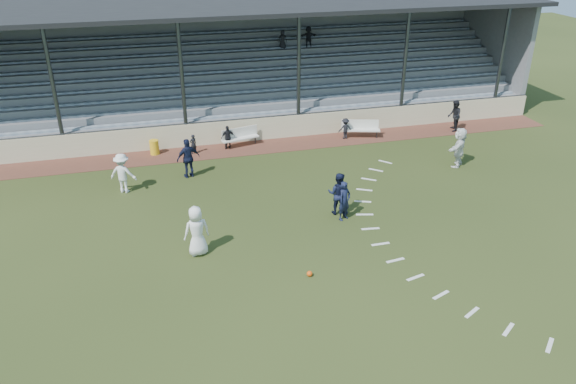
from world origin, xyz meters
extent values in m
plane|color=#293415|center=(0.00, 0.00, 0.00)|extent=(90.00, 90.00, 0.00)
cube|color=#522B21|center=(0.00, 10.50, 0.01)|extent=(34.00, 2.00, 0.02)
cube|color=beige|center=(0.00, 11.55, 0.60)|extent=(34.00, 0.18, 1.20)
cube|color=silver|center=(-0.35, 10.81, 0.45)|extent=(2.04, 0.88, 0.06)
cube|color=silver|center=(-0.35, 11.03, 0.70)|extent=(1.95, 0.55, 0.54)
cylinder|color=#32363B|center=(-1.17, 10.60, 0.22)|extent=(0.06, 0.06, 0.40)
cylinder|color=#32363B|center=(0.48, 11.02, 0.22)|extent=(0.06, 0.06, 0.40)
cube|color=silver|center=(6.17, 10.39, 0.45)|extent=(2.03, 0.94, 0.06)
cube|color=silver|center=(6.17, 10.61, 0.70)|extent=(1.94, 0.62, 0.54)
cylinder|color=#32363B|center=(5.35, 10.63, 0.22)|extent=(0.06, 0.06, 0.40)
cylinder|color=#32363B|center=(6.98, 10.15, 0.22)|extent=(0.06, 0.06, 0.40)
cylinder|color=gold|center=(-4.71, 10.89, 0.39)|extent=(0.46, 0.46, 0.73)
sphere|color=#E34D0D|center=(-0.26, -1.28, 0.10)|extent=(0.19, 0.19, 0.19)
imported|color=white|center=(-3.68, 1.08, 0.93)|extent=(1.00, 0.75, 1.86)
imported|color=black|center=(2.19, 2.15, 0.81)|extent=(0.70, 0.63, 1.62)
imported|color=black|center=(2.12, 2.67, 0.88)|extent=(1.07, 1.00, 1.76)
imported|color=white|center=(-6.18, 6.88, 0.89)|extent=(1.31, 1.06, 1.77)
imported|color=black|center=(-3.30, 7.73, 0.92)|extent=(1.17, 0.74, 1.85)
imported|color=white|center=(9.25, 5.71, 0.96)|extent=(1.66, 1.66, 1.92)
imported|color=black|center=(11.52, 10.12, 0.88)|extent=(0.92, 1.02, 1.72)
imported|color=black|center=(-2.81, 10.45, 0.53)|extent=(0.44, 0.37, 1.01)
imported|color=black|center=(-1.00, 10.72, 0.62)|extent=(0.74, 0.39, 1.21)
imported|color=black|center=(5.29, 10.50, 0.59)|extent=(0.74, 0.43, 1.13)
cube|color=slate|center=(0.00, 12.10, 0.60)|extent=(34.00, 0.80, 1.20)
cube|color=gray|center=(0.00, 12.20, 1.25)|extent=(33.00, 0.28, 0.10)
cube|color=slate|center=(0.00, 12.90, 0.80)|extent=(34.00, 0.80, 1.60)
cube|color=gray|center=(0.00, 13.00, 1.65)|extent=(33.00, 0.28, 0.10)
cube|color=slate|center=(0.00, 13.70, 1.00)|extent=(34.00, 0.80, 2.00)
cube|color=gray|center=(0.00, 13.80, 2.05)|extent=(33.00, 0.28, 0.10)
cube|color=slate|center=(0.00, 14.50, 1.20)|extent=(34.00, 0.80, 2.40)
cube|color=gray|center=(0.00, 14.60, 2.45)|extent=(33.00, 0.28, 0.10)
cube|color=slate|center=(0.00, 15.30, 1.40)|extent=(34.00, 0.80, 2.80)
cube|color=gray|center=(0.00, 15.40, 2.85)|extent=(33.00, 0.28, 0.10)
cube|color=slate|center=(0.00, 16.10, 1.60)|extent=(34.00, 0.80, 3.20)
cube|color=gray|center=(0.00, 16.20, 3.25)|extent=(33.00, 0.28, 0.10)
cube|color=slate|center=(0.00, 16.90, 1.80)|extent=(34.00, 0.80, 3.60)
cube|color=gray|center=(0.00, 17.00, 3.65)|extent=(33.00, 0.28, 0.10)
cube|color=slate|center=(0.00, 17.70, 2.00)|extent=(34.00, 0.80, 4.00)
cube|color=gray|center=(0.00, 17.80, 4.05)|extent=(33.00, 0.28, 0.10)
cube|color=slate|center=(0.00, 18.50, 2.20)|extent=(34.00, 0.80, 4.40)
cube|color=gray|center=(0.00, 18.60, 4.45)|extent=(33.00, 0.28, 0.10)
cube|color=slate|center=(0.00, 19.10, 3.20)|extent=(34.00, 0.40, 6.40)
cube|color=slate|center=(16.85, 15.50, 3.20)|extent=(0.30, 7.80, 6.40)
cube|color=black|center=(0.00, 15.20, 6.50)|extent=(34.60, 9.00, 0.22)
cylinder|color=#32363B|center=(-9.00, 11.65, 3.25)|extent=(0.20, 0.20, 6.50)
cylinder|color=#32363B|center=(-3.00, 11.65, 3.25)|extent=(0.20, 0.20, 6.50)
cylinder|color=#32363B|center=(3.00, 11.65, 3.25)|extent=(0.20, 0.20, 6.50)
cylinder|color=#32363B|center=(9.00, 11.65, 3.25)|extent=(0.20, 0.20, 6.50)
cylinder|color=#32363B|center=(15.00, 11.65, 3.25)|extent=(0.20, 0.20, 6.50)
cylinder|color=#32363B|center=(0.00, 11.55, 1.25)|extent=(34.00, 0.05, 0.05)
imported|color=black|center=(3.49, 16.94, 4.14)|extent=(0.61, 0.50, 1.08)
imported|color=black|center=(5.10, 16.94, 4.22)|extent=(1.18, 0.48, 1.24)
cube|color=silver|center=(6.12, 7.01, 0.01)|extent=(0.54, 0.61, 0.01)
cube|color=silver|center=(5.29, 6.22, 0.01)|extent=(0.59, 0.56, 0.01)
cube|color=silver|center=(4.57, 5.34, 0.01)|extent=(0.64, 0.51, 0.01)
cube|color=silver|center=(3.96, 4.38, 0.01)|extent=(0.67, 0.44, 0.01)
cube|color=silver|center=(3.48, 3.34, 0.01)|extent=(0.70, 0.37, 0.01)
cube|color=silver|center=(3.13, 2.26, 0.01)|extent=(0.71, 0.29, 0.01)
cube|color=silver|center=(2.92, 1.14, 0.01)|extent=(0.71, 0.21, 0.01)
cube|color=silver|center=(2.85, 0.00, 0.01)|extent=(0.70, 0.12, 0.01)
cube|color=silver|center=(2.92, -1.14, 0.01)|extent=(0.71, 0.21, 0.01)
cube|color=silver|center=(3.13, -2.26, 0.01)|extent=(0.71, 0.29, 0.01)
cube|color=silver|center=(3.48, -3.34, 0.01)|extent=(0.70, 0.37, 0.01)
cube|color=silver|center=(3.96, -4.38, 0.01)|extent=(0.67, 0.44, 0.01)
cube|color=silver|center=(4.57, -5.34, 0.01)|extent=(0.64, 0.51, 0.01)
cube|color=silver|center=(5.29, -6.22, 0.01)|extent=(0.59, 0.56, 0.01)
camera|label=1|loc=(-4.93, -16.11, 10.85)|focal=35.00mm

